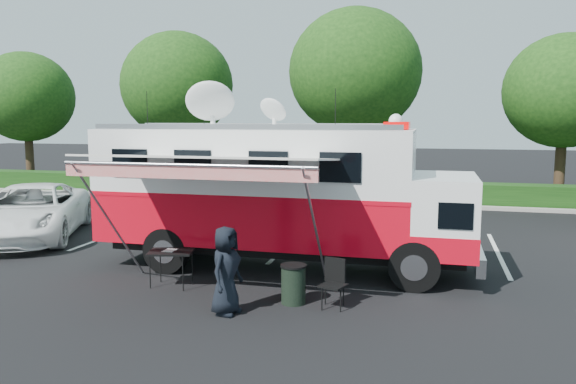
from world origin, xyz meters
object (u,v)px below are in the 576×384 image
object	(u,v)px
command_truck	(280,193)
trash_bin	(293,284)
folding_table	(171,253)
white_suv	(32,238)

from	to	relation	value
command_truck	trash_bin	size ratio (longest dim) A/B	11.55
folding_table	trash_bin	xyz separation A→B (m)	(2.97, -0.44, -0.37)
command_truck	folding_table	distance (m)	3.14
command_truck	trash_bin	distance (m)	3.17
white_suv	trash_bin	bearing A→B (deg)	-46.95
command_truck	folding_table	xyz separation A→B (m)	(-1.97, -2.15, -1.16)
command_truck	trash_bin	xyz separation A→B (m)	(0.99, -2.60, -1.53)
trash_bin	folding_table	bearing A→B (deg)	171.48
white_suv	trash_bin	xyz separation A→B (m)	(9.63, -4.11, 0.41)
folding_table	trash_bin	size ratio (longest dim) A/B	1.36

